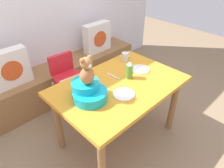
# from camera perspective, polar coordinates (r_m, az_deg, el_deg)

# --- Properties ---
(ground_plane) EXTENTS (8.00, 8.00, 0.00)m
(ground_plane) POSITION_cam_1_polar(r_m,az_deg,el_deg) (2.50, 1.65, -14.08)
(ground_plane) COLOR #8C7256
(window_bench) EXTENTS (2.60, 0.44, 0.46)m
(window_bench) POSITION_cam_1_polar(r_m,az_deg,el_deg) (3.08, -14.15, 1.07)
(window_bench) COLOR olive
(window_bench) RESTS_ON ground_plane
(pillow_floral_left) EXTENTS (0.44, 0.15, 0.44)m
(pillow_floral_left) POSITION_cam_1_polar(r_m,az_deg,el_deg) (2.65, -26.38, 3.83)
(pillow_floral_left) COLOR white
(pillow_floral_left) RESTS_ON window_bench
(pillow_floral_right) EXTENTS (0.44, 0.15, 0.44)m
(pillow_floral_right) POSITION_cam_1_polar(r_m,az_deg,el_deg) (3.22, -4.14, 12.63)
(pillow_floral_right) COLOR white
(pillow_floral_right) RESTS_ON window_bench
(dining_table) EXTENTS (1.27, 0.85, 0.74)m
(dining_table) POSITION_cam_1_polar(r_m,az_deg,el_deg) (2.07, 1.94, -2.47)
(dining_table) COLOR orange
(dining_table) RESTS_ON ground_plane
(highchair) EXTENTS (0.34, 0.47, 0.79)m
(highchair) POSITION_cam_1_polar(r_m,az_deg,el_deg) (2.55, -12.13, 1.60)
(highchair) COLOR red
(highchair) RESTS_ON ground_plane
(infant_seat_teal) EXTENTS (0.30, 0.33, 0.16)m
(infant_seat_teal) POSITION_cam_1_polar(r_m,az_deg,el_deg) (1.79, -6.49, -2.18)
(infant_seat_teal) COLOR #11A7C3
(infant_seat_teal) RESTS_ON dining_table
(teddy_bear) EXTENTS (0.13, 0.12, 0.25)m
(teddy_bear) POSITION_cam_1_polar(r_m,az_deg,el_deg) (1.68, -6.93, 3.47)
(teddy_bear) COLOR #AA6B3D
(teddy_bear) RESTS_ON infant_seat_teal
(ketchup_bottle) EXTENTS (0.07, 0.07, 0.18)m
(ketchup_bottle) POSITION_cam_1_polar(r_m,az_deg,el_deg) (2.06, 4.82, 3.77)
(ketchup_bottle) COLOR #4C8C33
(ketchup_bottle) RESTS_ON dining_table
(coffee_mug) EXTENTS (0.12, 0.08, 0.09)m
(coffee_mug) POSITION_cam_1_polar(r_m,az_deg,el_deg) (2.41, 3.67, 7.57)
(coffee_mug) COLOR silver
(coffee_mug) RESTS_ON dining_table
(dinner_plate_near) EXTENTS (0.20, 0.20, 0.01)m
(dinner_plate_near) POSITION_cam_1_polar(r_m,az_deg,el_deg) (2.25, 7.81, 4.01)
(dinner_plate_near) COLOR white
(dinner_plate_near) RESTS_ON dining_table
(dinner_plate_far) EXTENTS (0.20, 0.20, 0.01)m
(dinner_plate_far) POSITION_cam_1_polar(r_m,az_deg,el_deg) (1.87, 3.28, -2.80)
(dinner_plate_far) COLOR white
(dinner_plate_far) RESTS_ON dining_table
(cell_phone) EXTENTS (0.16, 0.10, 0.01)m
(cell_phone) POSITION_cam_1_polar(r_m,az_deg,el_deg) (2.05, -6.44, 0.71)
(cell_phone) COLOR black
(cell_phone) RESTS_ON dining_table
(table_fork) EXTENTS (0.03, 0.17, 0.01)m
(table_fork) POSITION_cam_1_polar(r_m,az_deg,el_deg) (2.12, 0.35, 2.15)
(table_fork) COLOR silver
(table_fork) RESTS_ON dining_table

